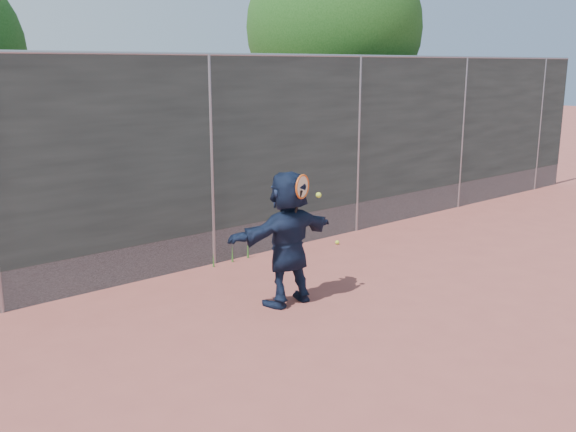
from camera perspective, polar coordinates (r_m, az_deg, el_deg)
ground at (r=7.09m, az=9.53°, el=-10.72°), size 80.00×80.00×0.00m
player at (r=7.73m, az=-0.00°, el=-1.98°), size 1.53×0.50×1.65m
ball_ground at (r=10.50m, az=4.39°, el=-2.35°), size 0.07×0.07×0.07m
fence at (r=9.22m, az=-6.85°, el=5.23°), size 20.00×0.06×3.03m
swing_action at (r=7.50m, az=1.40°, el=2.41°), size 0.49×0.15×0.51m
tree_right at (r=13.85m, az=4.51°, el=15.88°), size 3.78×3.60×5.39m
weed_clump at (r=9.59m, az=-4.76°, el=-3.26°), size 0.68×0.07×0.30m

